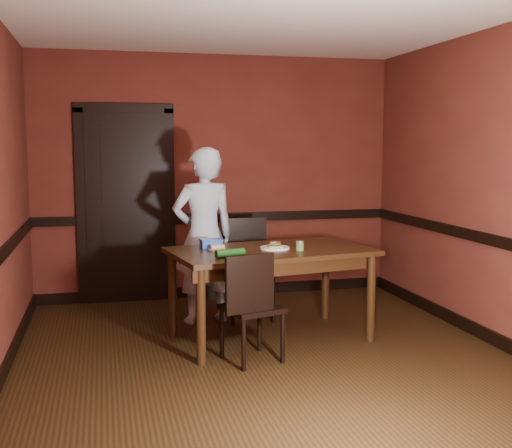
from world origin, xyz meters
name	(u,v)px	position (x,y,z in m)	size (l,w,h in m)	color
floor	(266,358)	(0.00, 0.00, 0.00)	(4.00, 4.50, 0.01)	black
ceiling	(267,13)	(0.00, 0.00, 2.70)	(4.00, 4.50, 0.01)	white
wall_back	(216,177)	(0.00, 2.25, 1.35)	(4.00, 0.02, 2.70)	#58221A
wall_front	(393,226)	(0.00, -2.25, 1.35)	(4.00, 0.02, 2.70)	#58221A
wall_right	(493,187)	(2.00, 0.00, 1.35)	(0.02, 4.50, 2.70)	#58221A
dado_back	(217,217)	(0.00, 2.23, 0.90)	(4.00, 0.03, 0.10)	black
dado_right	(490,240)	(1.99, 0.00, 0.90)	(0.03, 4.50, 0.10)	black
baseboard_back	(218,290)	(0.00, 2.23, 0.06)	(4.00, 0.03, 0.12)	black
baseboard_left	(4,371)	(-1.99, 0.00, 0.06)	(0.03, 4.50, 0.12)	black
baseboard_right	(485,334)	(1.99, 0.00, 0.06)	(0.03, 4.50, 0.12)	black
door	(126,202)	(-1.00, 2.22, 1.09)	(1.05, 0.07, 2.20)	black
dining_table	(271,294)	(0.17, 0.51, 0.40)	(1.72, 0.97, 0.81)	black
chair_far	(249,270)	(0.13, 1.20, 0.49)	(0.46, 0.46, 0.98)	black
chair_near	(252,306)	(-0.12, -0.02, 0.44)	(0.41, 0.41, 0.89)	black
person	(204,236)	(-0.31, 1.20, 0.84)	(0.62, 0.40, 1.69)	silver
sandwich_plate	(275,247)	(0.21, 0.51, 0.82)	(0.26, 0.26, 0.06)	white
sauce_jar	(300,246)	(0.39, 0.37, 0.85)	(0.07, 0.07, 0.08)	#517E3D
cheese_saucer	(217,248)	(-0.29, 0.55, 0.83)	(0.15, 0.15, 0.05)	white
food_tub	(211,243)	(-0.33, 0.68, 0.85)	(0.20, 0.14, 0.08)	blue
wrapped_veg	(230,253)	(-0.26, 0.18, 0.84)	(0.07, 0.07, 0.24)	#164214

